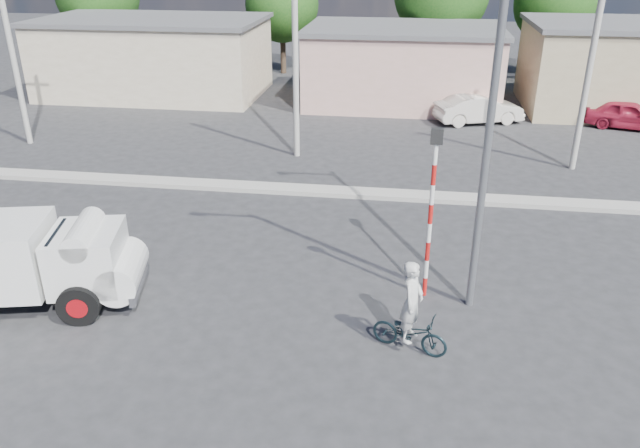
# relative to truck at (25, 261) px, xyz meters

# --- Properties ---
(ground_plane) EXTENTS (120.00, 120.00, 0.00)m
(ground_plane) POSITION_rel_truck_xyz_m (6.36, 0.38, -1.23)
(ground_plane) COLOR #2B2B2D
(ground_plane) RESTS_ON ground
(median) EXTENTS (40.00, 0.80, 0.16)m
(median) POSITION_rel_truck_xyz_m (6.36, 8.38, -1.15)
(median) COLOR #99968E
(median) RESTS_ON ground
(truck) EXTENTS (5.69, 3.13, 2.22)m
(truck) POSITION_rel_truck_xyz_m (0.00, 0.00, 0.00)
(truck) COLOR black
(truck) RESTS_ON ground
(bicycle) EXTENTS (1.80, 1.10, 0.89)m
(bicycle) POSITION_rel_truck_xyz_m (9.21, -0.51, -0.79)
(bicycle) COLOR black
(bicycle) RESTS_ON ground
(cyclist) EXTENTS (0.64, 0.79, 1.87)m
(cyclist) POSITION_rel_truck_xyz_m (9.21, -0.51, -0.30)
(cyclist) COLOR silver
(cyclist) RESTS_ON ground
(car_cream) EXTENTS (4.46, 2.79, 1.39)m
(car_cream) POSITION_rel_truck_xyz_m (12.22, 18.61, -0.54)
(car_cream) COLOR beige
(car_cream) RESTS_ON ground
(car_red) EXTENTS (4.15, 2.56, 1.32)m
(car_red) POSITION_rel_truck_xyz_m (19.15, 18.69, -0.57)
(car_red) COLOR #A91E38
(car_red) RESTS_ON ground
(traffic_pole) EXTENTS (0.28, 0.18, 4.36)m
(traffic_pole) POSITION_rel_truck_xyz_m (9.56, 1.88, 1.36)
(traffic_pole) COLOR red
(traffic_pole) RESTS_ON ground
(streetlight) EXTENTS (2.34, 0.22, 9.00)m
(streetlight) POSITION_rel_truck_xyz_m (10.50, 1.58, 3.73)
(streetlight) COLOR slate
(streetlight) RESTS_ON ground
(building_row) EXTENTS (37.80, 7.30, 4.44)m
(building_row) POSITION_rel_truck_xyz_m (7.46, 22.38, 0.90)
(building_row) COLOR #C4B194
(building_row) RESTS_ON ground
(utility_poles) EXTENTS (35.40, 0.24, 8.00)m
(utility_poles) POSITION_rel_truck_xyz_m (9.61, 12.38, 2.83)
(utility_poles) COLOR #99968E
(utility_poles) RESTS_ON ground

